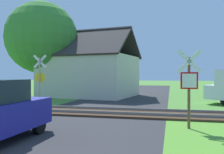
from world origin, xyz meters
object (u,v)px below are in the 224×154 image
(house, at_px, (90,74))
(tree_left, at_px, (42,38))
(crossing_sign_far, at_px, (40,76))
(stop_sign_near, at_px, (189,83))

(house, xyz_separation_m, tree_left, (-4.18, -1.07, 3.28))
(crossing_sign_far, relative_size, house, 0.37)
(house, bearing_deg, tree_left, -157.33)
(tree_left, bearing_deg, stop_sign_near, -42.88)
(crossing_sign_far, bearing_deg, house, 73.53)
(crossing_sign_far, xyz_separation_m, house, (0.97, 7.09, 0.15))
(crossing_sign_far, xyz_separation_m, tree_left, (-3.21, 6.02, 3.43))
(crossing_sign_far, relative_size, tree_left, 0.38)
(stop_sign_near, bearing_deg, tree_left, -47.48)
(stop_sign_near, relative_size, crossing_sign_far, 0.89)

